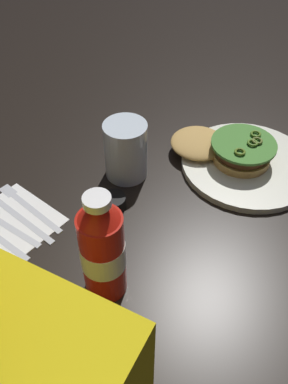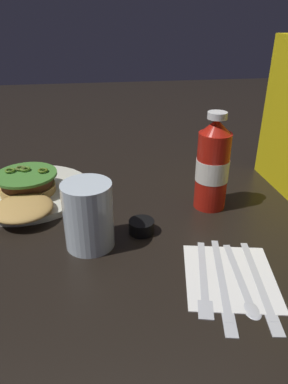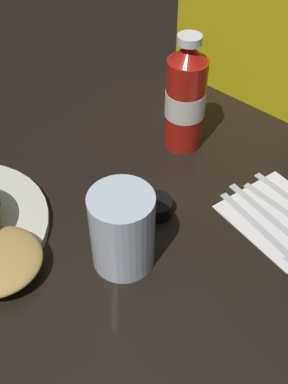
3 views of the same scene
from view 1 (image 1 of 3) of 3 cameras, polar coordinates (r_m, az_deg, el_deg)
name	(u,v)px [view 1 (image 1 of 3)]	position (r m, az deg, el deg)	size (l,w,h in m)	color
ground_plane	(190,190)	(0.85, 6.30, 0.30)	(3.00, 3.00, 0.00)	black
dinner_plate	(247,164)	(0.92, 14.05, 3.77)	(0.28, 0.28, 0.01)	silver
burger_sandwich	(226,148)	(0.91, 11.20, 5.97)	(0.23, 0.14, 0.05)	tan
ketchup_bottle	(103,251)	(0.63, -5.73, -8.03)	(0.07, 0.07, 0.21)	#B2190F
water_glass	(126,150)	(0.84, -2.52, 5.77)	(0.09, 0.09, 0.12)	silver
condiment_cup	(113,202)	(0.81, -4.26, -1.38)	(0.05, 0.05, 0.03)	black
napkin	(13,221)	(0.82, -17.62, -3.89)	(0.16, 0.14, 0.00)	white
fork_utensil	(24,203)	(0.85, -16.16, -1.45)	(0.18, 0.06, 0.00)	silver
butter_knife	(10,209)	(0.84, -18.01, -2.27)	(0.22, 0.06, 0.00)	silver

